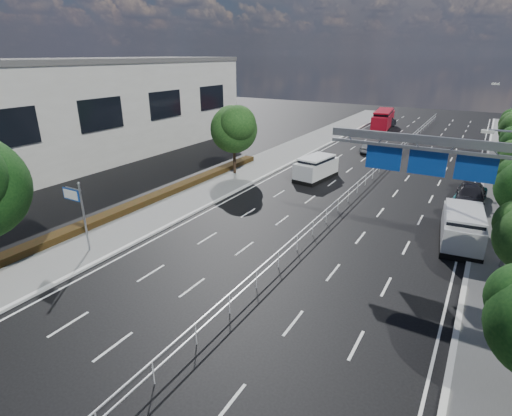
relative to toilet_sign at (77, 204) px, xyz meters
The scene contains 18 objects.
ground 11.34m from the toilet_sign, ahead, with size 160.00×160.00×0.00m, color black.
sidewalk_near 2.93m from the toilet_sign, behind, with size 5.00×140.00×0.14m, color slate.
kerb_near 3.48m from the toilet_sign, ahead, with size 0.25×140.00×0.15m, color silver.
kerb_far 20.16m from the toilet_sign, ahead, with size 0.25×140.00×0.15m, color silver.
median_fence 25.14m from the toilet_sign, 64.04° to the left, with size 0.05×85.00×1.02m.
hedge_near 6.10m from the toilet_sign, 115.13° to the left, with size 1.00×36.00×0.44m, color black.
toilet_sign is the anchor object (origin of this frame).
overhead_gantry 20.52m from the toilet_sign, 29.60° to the left, with size 10.24×0.38×7.45m.
near_building 26.29m from the toilet_sign, 136.62° to the left, with size 12.00×38.00×10.00m, color beige.
near_tree_back 18.07m from the toilet_sign, 93.14° to the left, with size 4.84×4.51×6.69m.
white_minivan 21.53m from the toilet_sign, 72.72° to the left, with size 2.79×5.17×2.14m.
red_bus 50.28m from the toilet_sign, 84.03° to the left, with size 3.41×9.92×2.90m.
near_car_silver 34.77m from the toilet_sign, 77.32° to the left, with size 1.56×3.88×1.32m, color #989B9F.
near_car_dark 52.19m from the toilet_sign, 84.15° to the left, with size 1.79×5.12×1.69m, color black.
silver_minivan 22.91m from the toilet_sign, 32.51° to the left, with size 2.81×5.50×2.20m.
parked_car_teal 28.28m from the toilet_sign, 46.91° to the left, with size 2.09×4.52×1.26m, color #196E73.
parked_car_dark 27.94m from the toilet_sign, 46.27° to the left, with size 2.11×5.19×1.51m, color black.
pedestrian_b 26.86m from the toilet_sign, 35.83° to the left, with size 0.92×0.71×1.88m, color gray.
Camera 1 is at (8.65, -13.24, 10.99)m, focal length 28.00 mm.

